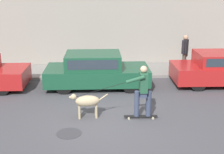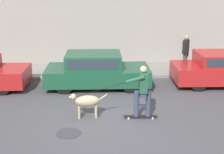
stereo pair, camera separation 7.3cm
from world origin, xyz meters
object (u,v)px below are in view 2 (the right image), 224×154
Objects in this scene: parked_car_1 at (97,71)px; dog at (87,101)px; pedestrian_with_bag at (186,51)px; skateboarder at (142,89)px.

parked_car_1 is 2.89m from dog.
pedestrian_with_bag reaches higher than parked_car_1.
dog is 6.20m from pedestrian_with_bag.
parked_car_1 is 1.59× the size of skateboarder.
skateboarder reaches higher than parked_car_1.
pedestrian_with_bag is at bearing -136.92° from dog.
skateboarder is (1.64, -0.18, 0.41)m from dog.
parked_car_1 is at bearing -99.86° from dog.
dog is (-0.31, -2.87, -0.13)m from parked_car_1.
dog is 0.46× the size of skateboarder.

